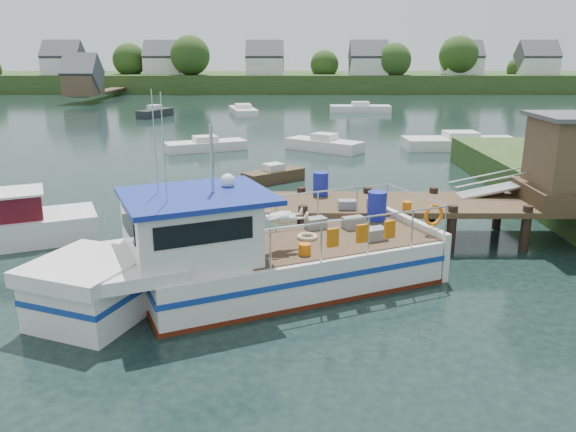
{
  "coord_description": "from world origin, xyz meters",
  "views": [
    {
      "loc": [
        -0.96,
        -19.29,
        6.52
      ],
      "look_at": [
        -1.0,
        -1.5,
        1.3
      ],
      "focal_mm": 35.0,
      "sensor_mm": 36.0,
      "label": 1
    }
  ],
  "objects_px": {
    "lobster_boat": "(244,259)",
    "moored_d": "(243,111)",
    "dock": "(502,178)",
    "moored_far": "(360,108)",
    "moored_b": "(324,144)",
    "moored_rowboat": "(273,175)",
    "moored_a": "(206,145)",
    "moored_e": "(155,113)",
    "moored_c": "(460,143)"
  },
  "relations": [
    {
      "from": "moored_e",
      "to": "moored_d",
      "type": "bearing_deg",
      "value": 27.42
    },
    {
      "from": "lobster_boat",
      "to": "moored_rowboat",
      "type": "distance_m",
      "value": 14.1
    },
    {
      "from": "moored_b",
      "to": "moored_d",
      "type": "xyz_separation_m",
      "value": [
        -7.38,
        23.12,
        -0.02
      ]
    },
    {
      "from": "dock",
      "to": "moored_b",
      "type": "bearing_deg",
      "value": 105.07
    },
    {
      "from": "moored_far",
      "to": "moored_c",
      "type": "bearing_deg",
      "value": -95.94
    },
    {
      "from": "lobster_boat",
      "to": "moored_rowboat",
      "type": "xyz_separation_m",
      "value": [
        0.44,
        14.07,
        -0.67
      ]
    },
    {
      "from": "moored_far",
      "to": "moored_c",
      "type": "relative_size",
      "value": 0.86
    },
    {
      "from": "lobster_boat",
      "to": "moored_e",
      "type": "xyz_separation_m",
      "value": [
        -12.69,
        44.39,
        -0.56
      ]
    },
    {
      "from": "moored_rowboat",
      "to": "moored_d",
      "type": "relative_size",
      "value": 0.47
    },
    {
      "from": "moored_d",
      "to": "moored_e",
      "type": "height_order",
      "value": "moored_e"
    },
    {
      "from": "moored_a",
      "to": "lobster_boat",
      "type": "bearing_deg",
      "value": -82.88
    },
    {
      "from": "moored_b",
      "to": "moored_e",
      "type": "distance_m",
      "value": 26.37
    },
    {
      "from": "moored_b",
      "to": "moored_rowboat",
      "type": "bearing_deg",
      "value": -107.64
    },
    {
      "from": "moored_d",
      "to": "moored_rowboat",
      "type": "bearing_deg",
      "value": -65.72
    },
    {
      "from": "moored_far",
      "to": "moored_d",
      "type": "height_order",
      "value": "moored_far"
    },
    {
      "from": "moored_a",
      "to": "moored_c",
      "type": "distance_m",
      "value": 17.65
    },
    {
      "from": "lobster_boat",
      "to": "moored_d",
      "type": "distance_m",
      "value": 46.96
    },
    {
      "from": "dock",
      "to": "moored_c",
      "type": "bearing_deg",
      "value": 77.25
    },
    {
      "from": "lobster_boat",
      "to": "moored_a",
      "type": "height_order",
      "value": "lobster_boat"
    },
    {
      "from": "moored_a",
      "to": "moored_d",
      "type": "xyz_separation_m",
      "value": [
        0.75,
        23.08,
        0.05
      ]
    },
    {
      "from": "lobster_boat",
      "to": "moored_b",
      "type": "relative_size",
      "value": 2.09
    },
    {
      "from": "moored_a",
      "to": "moored_e",
      "type": "distance_m",
      "value": 22.23
    },
    {
      "from": "moored_a",
      "to": "moored_b",
      "type": "relative_size",
      "value": 1.06
    },
    {
      "from": "moored_b",
      "to": "moored_c",
      "type": "bearing_deg",
      "value": 5.09
    },
    {
      "from": "dock",
      "to": "moored_c",
      "type": "xyz_separation_m",
      "value": [
        4.43,
        19.58,
        -1.79
      ]
    },
    {
      "from": "dock",
      "to": "moored_e",
      "type": "relative_size",
      "value": 3.49
    },
    {
      "from": "lobster_boat",
      "to": "moored_c",
      "type": "xyz_separation_m",
      "value": [
        13.16,
        24.4,
        -0.57
      ]
    },
    {
      "from": "moored_a",
      "to": "moored_e",
      "type": "relative_size",
      "value": 1.21
    },
    {
      "from": "dock",
      "to": "moored_rowboat",
      "type": "height_order",
      "value": "dock"
    },
    {
      "from": "moored_c",
      "to": "moored_a",
      "type": "bearing_deg",
      "value": -169.67
    },
    {
      "from": "dock",
      "to": "lobster_boat",
      "type": "xyz_separation_m",
      "value": [
        -8.73,
        -4.82,
        -1.22
      ]
    },
    {
      "from": "lobster_boat",
      "to": "moored_far",
      "type": "xyz_separation_m",
      "value": [
        9.26,
        49.56,
        -0.6
      ]
    },
    {
      "from": "moored_b",
      "to": "moored_c",
      "type": "xyz_separation_m",
      "value": [
        9.51,
        0.71,
        0.01
      ]
    },
    {
      "from": "moored_far",
      "to": "moored_e",
      "type": "relative_size",
      "value": 1.41
    },
    {
      "from": "moored_b",
      "to": "moored_d",
      "type": "bearing_deg",
      "value": 108.53
    },
    {
      "from": "moored_far",
      "to": "moored_e",
      "type": "height_order",
      "value": "moored_e"
    },
    {
      "from": "moored_rowboat",
      "to": "moored_c",
      "type": "height_order",
      "value": "moored_c"
    },
    {
      "from": "moored_rowboat",
      "to": "moored_e",
      "type": "bearing_deg",
      "value": 105.03
    },
    {
      "from": "moored_d",
      "to": "lobster_boat",
      "type": "bearing_deg",
      "value": -68.42
    },
    {
      "from": "dock",
      "to": "moored_far",
      "type": "distance_m",
      "value": 44.78
    },
    {
      "from": "moored_rowboat",
      "to": "moored_e",
      "type": "xyz_separation_m",
      "value": [
        -13.13,
        30.31,
        0.1
      ]
    },
    {
      "from": "moored_far",
      "to": "moored_b",
      "type": "xyz_separation_m",
      "value": [
        -5.61,
        -25.87,
        0.02
      ]
    },
    {
      "from": "moored_a",
      "to": "moored_c",
      "type": "bearing_deg",
      "value": -1.42
    },
    {
      "from": "moored_far",
      "to": "moored_a",
      "type": "height_order",
      "value": "moored_far"
    },
    {
      "from": "dock",
      "to": "moored_far",
      "type": "relative_size",
      "value": 2.47
    },
    {
      "from": "lobster_boat",
      "to": "moored_a",
      "type": "distance_m",
      "value": 24.16
    },
    {
      "from": "dock",
      "to": "lobster_boat",
      "type": "height_order",
      "value": "lobster_boat"
    },
    {
      "from": "lobster_boat",
      "to": "moored_e",
      "type": "bearing_deg",
      "value": 82.01
    },
    {
      "from": "moored_d",
      "to": "moored_e",
      "type": "bearing_deg",
      "value": -147.84
    },
    {
      "from": "moored_far",
      "to": "moored_e",
      "type": "bearing_deg",
      "value": 178.51
    }
  ]
}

